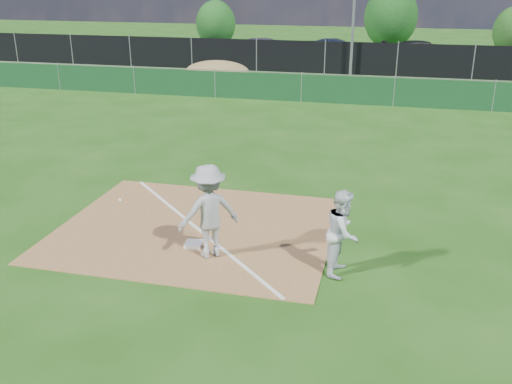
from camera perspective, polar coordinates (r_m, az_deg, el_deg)
ground at (r=21.00m, az=2.24°, el=6.29°), size 90.00×90.00×0.00m
infield_dirt at (r=12.79m, az=-5.97°, el=-3.63°), size 6.00×5.00×0.02m
foul_line at (r=12.78m, az=-5.98°, el=-3.57°), size 5.01×5.01×0.01m
green_fence at (r=25.68m, az=4.56°, el=10.30°), size 44.00×0.05×1.20m
dirt_mound at (r=30.19m, az=-3.91°, el=11.88°), size 3.38×2.60×1.17m
black_fence at (r=33.45m, az=6.90°, el=13.21°), size 46.00×0.04×1.80m
parking_lot at (r=38.50m, az=7.82°, el=12.82°), size 46.00×9.00×0.01m
light_pole at (r=32.74m, az=9.82°, el=18.35°), size 0.16×0.16×8.00m
first_base at (r=11.96m, az=-6.27°, el=-5.19°), size 0.39×0.39×0.07m
play_at_first at (r=11.16m, az=-4.74°, el=-1.95°), size 2.66×1.30×1.90m
runner at (r=10.71m, az=8.69°, el=-4.00°), size 0.71×0.87×1.65m
car_left at (r=38.99m, az=0.98°, el=14.21°), size 4.48×2.08×1.49m
car_mid at (r=37.14m, az=8.27°, el=13.69°), size 4.88×2.89×1.52m
car_right at (r=38.03m, az=16.40°, el=13.20°), size 5.36×3.12×1.46m
tree_left at (r=45.12m, az=-4.05°, el=16.44°), size 2.99×2.99×3.54m
tree_mid at (r=44.98m, az=13.32°, el=16.64°), size 3.88×3.88×4.60m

